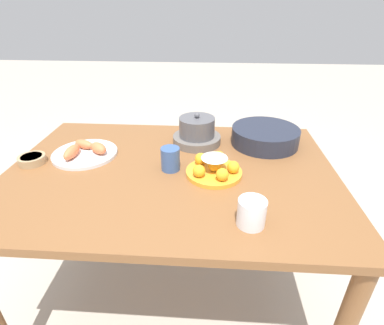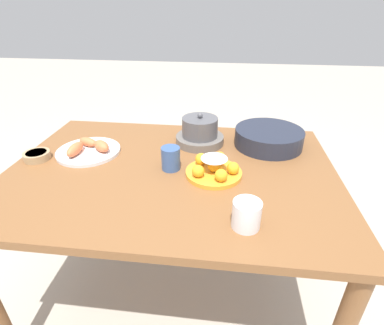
# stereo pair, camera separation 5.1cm
# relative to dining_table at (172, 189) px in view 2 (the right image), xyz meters

# --- Properties ---
(ground_plane) EXTENTS (12.00, 12.00, 0.00)m
(ground_plane) POSITION_rel_dining_table_xyz_m (0.00, 0.00, -0.62)
(ground_plane) COLOR #B2A899
(dining_table) EXTENTS (1.27, 0.89, 0.71)m
(dining_table) POSITION_rel_dining_table_xyz_m (0.00, 0.00, 0.00)
(dining_table) COLOR brown
(dining_table) RESTS_ON ground_plane
(cake_plate) EXTENTS (0.21, 0.21, 0.08)m
(cake_plate) POSITION_rel_dining_table_xyz_m (0.17, -0.03, 0.12)
(cake_plate) COLOR gold
(cake_plate) RESTS_ON dining_table
(serving_bowl) EXTENTS (0.30, 0.30, 0.08)m
(serving_bowl) POSITION_rel_dining_table_xyz_m (0.39, 0.25, 0.14)
(serving_bowl) COLOR #232838
(serving_bowl) RESTS_ON dining_table
(sauce_bowl) EXTENTS (0.10, 0.10, 0.03)m
(sauce_bowl) POSITION_rel_dining_table_xyz_m (-0.56, 0.01, 0.11)
(sauce_bowl) COLOR tan
(sauce_bowl) RESTS_ON dining_table
(seafood_platter) EXTENTS (0.27, 0.27, 0.06)m
(seafood_platter) POSITION_rel_dining_table_xyz_m (-0.37, 0.09, 0.11)
(seafood_platter) COLOR silver
(seafood_platter) RESTS_ON dining_table
(cup_near) EXTENTS (0.08, 0.08, 0.08)m
(cup_near) POSITION_rel_dining_table_xyz_m (0.27, -0.30, 0.14)
(cup_near) COLOR white
(cup_near) RESTS_ON dining_table
(cup_far) EXTENTS (0.07, 0.07, 0.09)m
(cup_far) POSITION_rel_dining_table_xyz_m (-0.00, 0.00, 0.14)
(cup_far) COLOR #38568E
(cup_far) RESTS_ON dining_table
(warming_pot) EXTENTS (0.22, 0.22, 0.15)m
(warming_pot) POSITION_rel_dining_table_xyz_m (0.09, 0.24, 0.15)
(warming_pot) COLOR #66605B
(warming_pot) RESTS_ON dining_table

